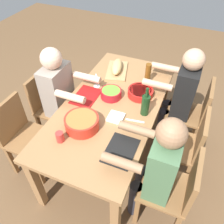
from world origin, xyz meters
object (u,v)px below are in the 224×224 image
Objects in this scene: chair_near_center at (50,104)px; chair_far_left at (193,112)px; diner_far_right at (157,166)px; bread_loaf at (117,67)px; beer_bottle at (148,73)px; wine_glass at (96,77)px; serving_bowl_fruit at (82,122)px; diner_near_center at (61,93)px; cup_near_right at (60,137)px; chair_near_right at (22,134)px; chair_far_right at (176,189)px; serving_bowl_greens at (140,92)px; cutting_board at (117,71)px; diner_far_left at (181,92)px; dining_table at (112,110)px; chair_far_center at (186,144)px; serving_bowl_salad at (111,93)px; napkin_stack at (116,117)px; wine_bottle at (145,105)px.

chair_near_center is 1.00× the size of chair_far_left.
diner_far_right is at bearing -10.51° from chair_far_left.
diner_far_right is 3.75× the size of bread_loaf.
beer_bottle reaches higher than wine_glass.
serving_bowl_fruit is 0.93m from bread_loaf.
diner_near_center is 0.70m from cup_near_right.
chair_near_right is 1.00× the size of chair_far_right.
diner_far_right is at bearing 35.71° from bread_loaf.
cutting_board is (-0.32, -0.38, -0.03)m from serving_bowl_greens.
diner_far_right is (0.99, 0.00, 0.00)m from diner_far_left.
dining_table is 6.11× the size of serving_bowl_fruit.
chair_far_center is 0.82m from beer_bottle.
chair_far_right reaches higher than dining_table.
chair_near_right is (0.49, 0.00, 0.00)m from chair_near_center.
diner_near_center is 0.94m from beer_bottle.
cutting_board is (-0.05, -0.75, 0.05)m from diner_far_left.
diner_far_right is (0.00, -0.18, 0.21)m from chair_far_right.
wine_glass is at bearing -14.47° from cutting_board.
dining_table is 0.78m from chair_far_center.
serving_bowl_salad is at bearing -151.92° from dining_table.
napkin_stack is (-0.42, 0.32, -0.03)m from cup_near_right.
bread_loaf is at bearing 132.17° from chair_near_center.
serving_bowl_salad is 1.47× the size of napkin_stack.
chair_near_right is 2.93× the size of wine_bottle.
wine_bottle is (0.51, -0.43, 0.37)m from chair_far_left.
chair_near_center is 0.85m from cutting_board.
diner_far_left reaches higher than chair_near_right.
cup_near_right is at bearing -37.63° from napkin_stack.
diner_near_center is 13.17× the size of cup_near_right.
cutting_board is 0.06m from bread_loaf.
beer_bottle is at bearing 156.17° from dining_table.
chair_far_left is at bearing 139.35° from wine_bottle.
serving_bowl_salad is 0.70m from cup_near_right.
diner_far_left reaches higher than serving_bowl_greens.
serving_bowl_greens is (-0.23, -0.55, 0.30)m from chair_far_center.
cutting_board is at bearing -163.03° from dining_table.
diner_far_right reaches higher than cutting_board.
diner_near_center is at bearing -129.94° from serving_bowl_fruit.
serving_bowl_fruit is 1.77× the size of wine_glass.
cup_near_right is (0.59, -0.21, 0.13)m from dining_table.
diner_far_left is 0.90m from wine_glass.
bread_loaf is at bearing -129.84° from serving_bowl_greens.
beer_bottle reaches higher than chair_far_center.
serving_bowl_greens is 0.41m from napkin_stack.
chair_near_right is (0.99, -1.34, -0.21)m from diner_far_left.
serving_bowl_greens is 1.15× the size of beer_bottle.
chair_far_right is at bearing 29.66° from beer_bottle.
dining_table is at bearing -130.47° from diner_far_right.
wine_glass is at bearing -109.25° from wine_bottle.
diner_far_right is at bearing 66.89° from diner_near_center.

